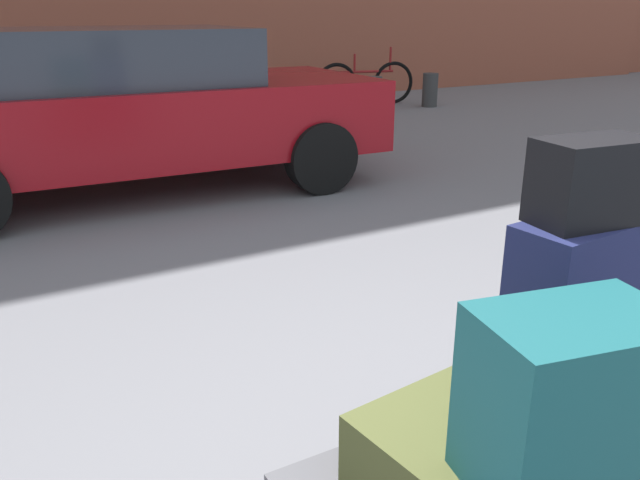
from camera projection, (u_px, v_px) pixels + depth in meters
suitcase_navy_center at (571, 326)px, 1.93m from camera, size 0.43×0.24×0.66m
suitcase_teal_rear_left at (562, 443)px, 1.43m from camera, size 0.47×0.36×0.63m
suitcase_olive_rear_right at (461, 445)px, 1.75m from camera, size 0.60×0.42×0.21m
duffel_bag_black_topmost_pile at (592, 181)px, 1.78m from camera, size 0.34×0.22×0.24m
parked_car at (128, 106)px, 5.65m from camera, size 4.38×2.08×1.42m
bicycle_leaning at (365, 83)px, 11.05m from camera, size 1.73×0.47×0.96m
bollard_kerb_near at (222, 105)px, 9.14m from camera, size 0.26×0.26×0.55m
bollard_kerb_mid at (317, 98)px, 9.86m from camera, size 0.26×0.26×0.55m
bollard_kerb_far at (374, 94)px, 10.35m from camera, size 0.26×0.26×0.55m
bollard_corner at (430, 90)px, 10.88m from camera, size 0.26×0.26×0.55m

